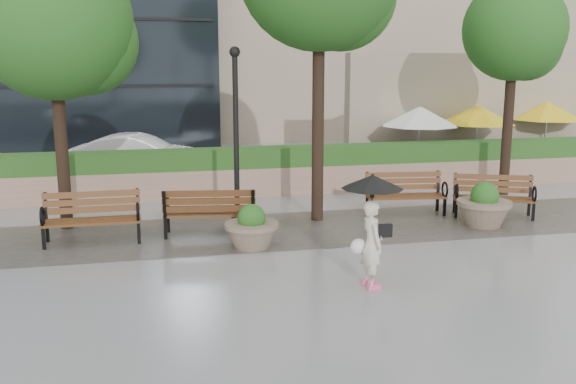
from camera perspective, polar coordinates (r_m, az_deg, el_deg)
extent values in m
plane|color=gray|center=(11.60, -1.34, -7.45)|extent=(100.00, 100.00, 0.00)
cube|color=#383330|center=(14.43, -3.63, -3.58)|extent=(28.00, 3.20, 0.01)
cube|color=tan|center=(18.20, -5.57, 0.91)|extent=(24.00, 0.80, 0.80)
cube|color=#2A531B|center=(18.09, -5.62, 3.01)|extent=(24.00, 0.75, 0.55)
cube|color=tan|center=(23.84, 16.88, 6.92)|extent=(10.00, 0.60, 4.00)
cube|color=#2A531B|center=(21.87, 18.27, 2.34)|extent=(8.00, 0.50, 0.90)
cube|color=black|center=(22.19, -6.79, 1.81)|extent=(40.00, 7.00, 0.00)
cube|color=brown|center=(14.02, -17.03, -2.50)|extent=(2.00, 0.62, 0.06)
cube|color=brown|center=(14.24, -17.03, -0.85)|extent=(2.00, 0.15, 0.47)
cube|color=black|center=(14.11, -16.96, -3.38)|extent=(2.00, 0.73, 0.51)
torus|color=black|center=(13.89, -21.01, -2.05)|extent=(0.06, 0.41, 0.41)
torus|color=black|center=(13.74, -13.21, -1.72)|extent=(0.06, 0.41, 0.41)
cube|color=brown|center=(14.18, -6.95, -1.90)|extent=(2.06, 0.87, 0.06)
cube|color=brown|center=(13.80, -7.05, -0.82)|extent=(1.99, 0.42, 0.47)
cube|color=black|center=(14.21, -6.94, -2.84)|extent=(2.07, 0.98, 0.51)
torus|color=black|center=(14.31, -3.17, -0.88)|extent=(0.11, 0.41, 0.41)
torus|color=black|center=(14.41, -10.68, -0.99)|extent=(0.11, 0.41, 0.41)
cube|color=brown|center=(16.14, 10.45, -0.38)|extent=(1.99, 0.79, 0.05)
cube|color=brown|center=(16.36, 10.20, 0.98)|extent=(1.94, 0.35, 0.45)
cube|color=black|center=(16.22, 10.39, -1.14)|extent=(2.00, 0.90, 0.49)
torus|color=black|center=(15.69, 7.47, 0.09)|extent=(0.10, 0.40, 0.40)
torus|color=black|center=(16.20, 13.77, 0.22)|extent=(0.10, 0.40, 0.40)
cube|color=brown|center=(16.41, 17.81, -0.58)|extent=(1.98, 1.23, 0.05)
cube|color=brown|center=(16.64, 17.74, 0.73)|extent=(1.81, 0.82, 0.45)
cube|color=black|center=(16.49, 17.75, -1.31)|extent=(2.02, 1.33, 0.49)
torus|color=black|center=(16.08, 14.79, 0.04)|extent=(0.19, 0.38, 0.39)
torus|color=black|center=(16.35, 21.05, -0.17)|extent=(0.19, 0.38, 0.39)
cylinder|color=#7F6B56|center=(13.10, -3.25, -2.96)|extent=(1.11, 1.11, 0.09)
sphere|color=#1E4C15|center=(13.07, -3.26, -2.31)|extent=(0.57, 0.57, 0.57)
cylinder|color=#7F6B56|center=(15.46, 17.05, -0.94)|extent=(1.25, 1.25, 0.10)
sphere|color=#1E4C15|center=(15.42, 17.08, -0.33)|extent=(0.64, 0.64, 0.64)
cylinder|color=black|center=(14.46, -4.63, 4.34)|extent=(0.12, 0.12, 3.91)
cylinder|color=black|center=(14.80, -4.51, -2.61)|extent=(0.28, 0.28, 0.30)
sphere|color=black|center=(14.34, -4.76, 12.31)|extent=(0.24, 0.24, 0.24)
cylinder|color=black|center=(15.23, -19.56, 4.83)|extent=(0.28, 0.28, 4.31)
sphere|color=#1E4C15|center=(15.16, -20.22, 14.10)|extent=(3.43, 3.43, 3.43)
sphere|color=#1E4C15|center=(15.38, -17.69, 12.61)|extent=(2.40, 2.40, 2.40)
cylinder|color=black|center=(15.05, 2.69, 7.55)|extent=(0.28, 0.28, 5.42)
cylinder|color=black|center=(19.11, 18.98, 6.13)|extent=(0.28, 0.28, 4.29)
sphere|color=#1E4C15|center=(19.05, 19.48, 13.47)|extent=(2.79, 2.79, 2.79)
sphere|color=#1E4C15|center=(19.61, 20.46, 12.09)|extent=(1.95, 1.95, 1.95)
cylinder|color=black|center=(21.32, 11.42, 1.37)|extent=(0.40, 0.40, 0.10)
cylinder|color=#99999E|center=(21.16, 11.53, 4.17)|extent=(0.06, 0.06, 2.20)
cone|color=white|center=(21.06, 11.63, 6.60)|extent=(2.50, 2.50, 0.60)
cylinder|color=black|center=(22.42, 16.23, 1.64)|extent=(0.40, 0.40, 0.10)
cylinder|color=#99999E|center=(22.26, 16.39, 4.30)|extent=(0.06, 0.06, 2.20)
cone|color=yellow|center=(22.17, 16.52, 6.61)|extent=(2.50, 2.50, 0.60)
cylinder|color=black|center=(24.77, 21.70, 2.20)|extent=(0.40, 0.40, 0.10)
cylinder|color=#99999E|center=(24.63, 21.89, 4.61)|extent=(0.06, 0.06, 2.20)
cone|color=yellow|center=(24.55, 22.05, 6.69)|extent=(2.50, 2.50, 0.60)
imported|color=silver|center=(21.67, -13.12, 3.19)|extent=(4.43, 2.48, 1.38)
imported|color=beige|center=(10.93, 7.48, -4.35)|extent=(0.44, 0.61, 1.61)
cube|color=#F2598C|center=(11.27, 7.13, -7.93)|extent=(0.11, 0.23, 0.08)
cube|color=#F2598C|center=(11.04, 7.66, -8.36)|extent=(0.11, 0.23, 0.08)
cube|color=black|center=(11.02, 8.45, -3.43)|extent=(0.12, 0.31, 0.22)
sphere|color=white|center=(11.11, 6.30, -4.87)|extent=(0.28, 0.28, 0.28)
cylinder|color=black|center=(10.82, 7.46, -1.21)|extent=(0.02, 0.02, 0.86)
cone|color=black|center=(10.74, 7.52, 0.89)|extent=(1.05, 1.05, 0.22)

